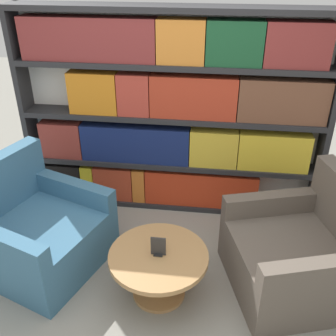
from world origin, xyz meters
name	(u,v)px	position (x,y,z in m)	size (l,w,h in m)	color
ground_plane	(150,301)	(0.00, 0.00, 0.00)	(14.00, 14.00, 0.00)	gray
bookshelf	(171,116)	(0.00, 1.37, 0.99)	(2.91, 0.30, 1.98)	silver
armchair_left	(37,232)	(-1.01, 0.34, 0.30)	(1.18, 1.19, 0.92)	#386684
armchair_right	(299,255)	(1.13, 0.33, 0.30)	(1.15, 1.15, 0.92)	brown
coffee_table	(159,266)	(0.06, 0.09, 0.29)	(0.75, 0.75, 0.41)	#AD7F4C
table_sign	(158,247)	(0.06, 0.09, 0.47)	(0.11, 0.06, 0.16)	black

